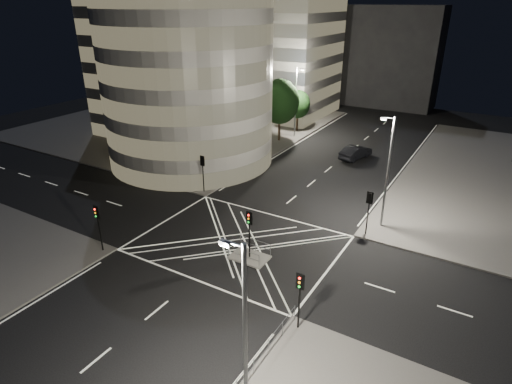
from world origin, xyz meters
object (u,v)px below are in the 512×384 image
Objects in this scene: traffic_signal_nl at (98,220)px; street_lamp_right_far at (387,170)px; traffic_signal_nr at (300,291)px; street_lamp_left_near at (225,130)px; street_lamp_right_near at (244,335)px; street_lamp_left_far at (296,100)px; central_island at (250,257)px; traffic_signal_fr at (369,205)px; traffic_signal_island at (249,226)px; sedan at (356,152)px; traffic_signal_fl at (203,167)px.

street_lamp_right_far is at bearing 40.91° from traffic_signal_nl.
street_lamp_left_near is at bearing 134.13° from traffic_signal_nr.
street_lamp_left_near is 32.13m from street_lamp_right_near.
street_lamp_right_near is at bearing -66.79° from street_lamp_left_far.
central_island is 0.75× the size of traffic_signal_fr.
street_lamp_left_far is (-11.44, 31.50, 2.63)m from traffic_signal_island.
traffic_signal_nr is 8.62m from traffic_signal_island.
traffic_signal_nl is at bearing -153.86° from central_island.
street_lamp_left_far is at bearing 128.17° from traffic_signal_fr.
street_lamp_left_far is 47.88m from street_lamp_right_near.
traffic_signal_nl is at bearing -142.31° from traffic_signal_fr.
traffic_signal_fr is at bearing 91.75° from street_lamp_right_near.
traffic_signal_nl reaches higher than central_island.
traffic_signal_island is at bearing -70.05° from street_lamp_left_far.
traffic_signal_nl is at bearing 158.45° from street_lamp_right_near.
street_lamp_left_far is 12.74m from sedan.
traffic_signal_fr is 0.40× the size of street_lamp_left_near.
traffic_signal_fr is 1.00× the size of traffic_signal_nr.
traffic_signal_fl is at bearing 131.24° from street_lamp_right_near.
street_lamp_left_near is (-11.44, 13.50, 2.63)m from traffic_signal_island.
traffic_signal_fl is 23.36m from street_lamp_left_far.
traffic_signal_fr is 13.60m from traffic_signal_nr.
traffic_signal_fl is at bearing -83.03° from street_lamp_left_near.
traffic_signal_island reaches higher than sedan.
traffic_signal_fr and traffic_signal_nr have the same top height.
street_lamp_right_far is at bearing 54.70° from central_island.
street_lamp_left_near is (-18.24, 18.80, 2.63)m from traffic_signal_nr.
traffic_signal_island is 0.40× the size of street_lamp_right_far.
traffic_signal_fl is 18.55m from street_lamp_right_far.
traffic_signal_fl is 1.00× the size of traffic_signal_island.
sedan is at bearing 91.06° from central_island.
traffic_signal_fr is 1.00× the size of traffic_signal_island.
street_lamp_right_far is 1.00× the size of street_lamp_right_near.
street_lamp_right_near is (18.24, -20.80, 2.63)m from traffic_signal_fl.
traffic_signal_nr and traffic_signal_island have the same top height.
central_island is at bearing 105.70° from sedan.
street_lamp_left_far is at bearing 113.21° from street_lamp_right_near.
street_lamp_left_far and street_lamp_right_far have the same top height.
street_lamp_left_far is (-18.24, 36.80, 2.63)m from traffic_signal_nr.
street_lamp_left_near is (-0.64, 5.20, 2.63)m from traffic_signal_fl.
central_island is 0.75× the size of traffic_signal_fl.
street_lamp_right_near is 1.93× the size of sedan.
street_lamp_right_near is (18.87, -44.00, 0.00)m from street_lamp_left_far.
traffic_signal_fr is (17.60, 13.60, 0.00)m from traffic_signal_nl.
traffic_signal_nl is 17.60m from traffic_signal_nr.
traffic_signal_fr is 3.48m from street_lamp_right_far.
traffic_signal_island is 13.13m from street_lamp_right_far.
central_island is 0.30× the size of street_lamp_left_near.
traffic_signal_nr is at bearing -37.93° from central_island.
traffic_signal_fl is at bearing 90.00° from traffic_signal_nl.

